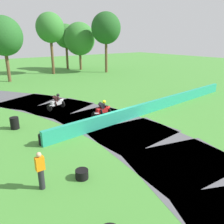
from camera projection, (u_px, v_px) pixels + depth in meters
ground_plane at (113, 124)px, 15.96m from camera, size 120.00×120.00×0.00m
track_asphalt at (97, 129)px, 15.06m from camera, size 11.23×32.88×0.01m
safety_barrier at (158, 105)px, 19.00m from camera, size 20.75×1.90×0.90m
motorcycle_lead_red at (103, 109)px, 17.06m from camera, size 1.68×0.79×1.42m
motorcycle_chase_white at (57, 102)px, 19.08m from camera, size 1.72×1.10×1.43m
tire_stack_mid_a at (82, 174)px, 9.73m from camera, size 0.57×0.57×0.40m
tire_stack_mid_b at (44, 139)px, 12.87m from camera, size 0.61×0.61×0.60m
tire_stack_far at (15, 123)px, 15.01m from camera, size 0.57×0.57×0.80m
track_marshal at (41, 171)px, 8.89m from camera, size 0.34×0.24×1.63m
tree_far_left at (80, 39)px, 41.38m from camera, size 5.60×5.60×8.56m
tree_far_right at (106, 28)px, 37.61m from camera, size 4.93×4.93×9.95m
tree_mid_rise at (50, 28)px, 35.85m from camera, size 4.46×4.46×9.70m
tree_behind_barrier at (66, 36)px, 42.45m from camera, size 4.20×4.20×8.33m
tree_distant at (4, 36)px, 29.59m from camera, size 4.89×4.89×8.61m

